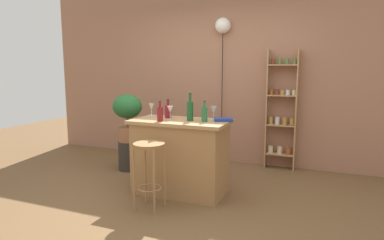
{
  "coord_description": "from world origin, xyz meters",
  "views": [
    {
      "loc": [
        1.64,
        -3.36,
        1.52
      ],
      "look_at": [
        0.05,
        0.55,
        0.87
      ],
      "focal_mm": 31.76,
      "sensor_mm": 36.0,
      "label": 1
    }
  ],
  "objects_px": {
    "spice_shelf": "(281,111)",
    "bottle_soda_blue": "(160,114)",
    "bottle_wine_red": "(190,110)",
    "cookbook": "(223,120)",
    "bar_stool": "(149,160)",
    "wine_glass_center": "(214,110)",
    "wine_glass_left": "(170,110)",
    "pendant_globe_light": "(223,27)",
    "potted_plant": "(128,113)",
    "wine_glass_right": "(151,107)",
    "bottle_sauce_amber": "(204,114)",
    "bottle_olive_oil": "(168,111)",
    "plant_stool": "(129,155)"
  },
  "relations": [
    {
      "from": "potted_plant",
      "to": "pendant_globe_light",
      "type": "height_order",
      "value": "pendant_globe_light"
    },
    {
      "from": "bar_stool",
      "to": "wine_glass_left",
      "type": "distance_m",
      "value": 0.75
    },
    {
      "from": "spice_shelf",
      "to": "bottle_soda_blue",
      "type": "height_order",
      "value": "spice_shelf"
    },
    {
      "from": "spice_shelf",
      "to": "wine_glass_right",
      "type": "bearing_deg",
      "value": -137.78
    },
    {
      "from": "bottle_olive_oil",
      "to": "wine_glass_right",
      "type": "relative_size",
      "value": 1.42
    },
    {
      "from": "bottle_soda_blue",
      "to": "wine_glass_left",
      "type": "bearing_deg",
      "value": 75.01
    },
    {
      "from": "wine_glass_left",
      "to": "wine_glass_center",
      "type": "relative_size",
      "value": 1.0
    },
    {
      "from": "bottle_wine_red",
      "to": "wine_glass_left",
      "type": "xyz_separation_m",
      "value": [
        -0.26,
        0.0,
        -0.01
      ]
    },
    {
      "from": "potted_plant",
      "to": "bottle_soda_blue",
      "type": "relative_size",
      "value": 2.89
    },
    {
      "from": "plant_stool",
      "to": "wine_glass_center",
      "type": "height_order",
      "value": "wine_glass_center"
    },
    {
      "from": "potted_plant",
      "to": "pendant_globe_light",
      "type": "xyz_separation_m",
      "value": [
        1.15,
        0.97,
        1.28
      ]
    },
    {
      "from": "bottle_olive_oil",
      "to": "wine_glass_right",
      "type": "bearing_deg",
      "value": 167.41
    },
    {
      "from": "bottle_olive_oil",
      "to": "bottle_wine_red",
      "type": "relative_size",
      "value": 0.71
    },
    {
      "from": "bar_stool",
      "to": "spice_shelf",
      "type": "xyz_separation_m",
      "value": [
        1.1,
        2.07,
        0.34
      ]
    },
    {
      "from": "bottle_olive_oil",
      "to": "bottle_wine_red",
      "type": "bearing_deg",
      "value": -17.53
    },
    {
      "from": "bottle_soda_blue",
      "to": "plant_stool",
      "type": "bearing_deg",
      "value": 141.14
    },
    {
      "from": "spice_shelf",
      "to": "bottle_wine_red",
      "type": "height_order",
      "value": "spice_shelf"
    },
    {
      "from": "bottle_olive_oil",
      "to": "wine_glass_left",
      "type": "xyz_separation_m",
      "value": [
        0.08,
        -0.11,
        0.03
      ]
    },
    {
      "from": "bar_stool",
      "to": "wine_glass_center",
      "type": "height_order",
      "value": "wine_glass_center"
    },
    {
      "from": "pendant_globe_light",
      "to": "bottle_wine_red",
      "type": "bearing_deg",
      "value": -86.82
    },
    {
      "from": "potted_plant",
      "to": "wine_glass_left",
      "type": "xyz_separation_m",
      "value": [
        0.98,
        -0.58,
        0.16
      ]
    },
    {
      "from": "plant_stool",
      "to": "pendant_globe_light",
      "type": "bearing_deg",
      "value": 39.97
    },
    {
      "from": "bottle_sauce_amber",
      "to": "spice_shelf",
      "type": "bearing_deg",
      "value": 65.66
    },
    {
      "from": "wine_glass_right",
      "to": "bottle_wine_red",
      "type": "bearing_deg",
      "value": -15.4
    },
    {
      "from": "wine_glass_left",
      "to": "wine_glass_right",
      "type": "bearing_deg",
      "value": 154.35
    },
    {
      "from": "bottle_olive_oil",
      "to": "pendant_globe_light",
      "type": "xyz_separation_m",
      "value": [
        0.26,
        1.43,
        1.16
      ]
    },
    {
      "from": "potted_plant",
      "to": "bottle_wine_red",
      "type": "bearing_deg",
      "value": -24.96
    },
    {
      "from": "bottle_sauce_amber",
      "to": "bottle_wine_red",
      "type": "bearing_deg",
      "value": -179.99
    },
    {
      "from": "wine_glass_center",
      "to": "bottle_soda_blue",
      "type": "bearing_deg",
      "value": -147.92
    },
    {
      "from": "spice_shelf",
      "to": "bottle_soda_blue",
      "type": "xyz_separation_m",
      "value": [
        -1.16,
        -1.67,
        0.12
      ]
    },
    {
      "from": "spice_shelf",
      "to": "bottle_sauce_amber",
      "type": "bearing_deg",
      "value": -114.34
    },
    {
      "from": "bottle_wine_red",
      "to": "wine_glass_left",
      "type": "bearing_deg",
      "value": 179.95
    },
    {
      "from": "pendant_globe_light",
      "to": "plant_stool",
      "type": "bearing_deg",
      "value": -140.03
    },
    {
      "from": "bottle_wine_red",
      "to": "wine_glass_left",
      "type": "relative_size",
      "value": 2.01
    },
    {
      "from": "spice_shelf",
      "to": "bottle_olive_oil",
      "type": "xyz_separation_m",
      "value": [
        -1.2,
        -1.39,
        0.11
      ]
    },
    {
      "from": "bar_stool",
      "to": "wine_glass_right",
      "type": "bearing_deg",
      "value": 116.63
    },
    {
      "from": "spice_shelf",
      "to": "cookbook",
      "type": "relative_size",
      "value": 8.5
    },
    {
      "from": "cookbook",
      "to": "bottle_wine_red",
      "type": "bearing_deg",
      "value": 174.25
    },
    {
      "from": "wine_glass_left",
      "to": "pendant_globe_light",
      "type": "relative_size",
      "value": 0.07
    },
    {
      "from": "bottle_soda_blue",
      "to": "wine_glass_right",
      "type": "relative_size",
      "value": 1.48
    },
    {
      "from": "bottle_wine_red",
      "to": "cookbook",
      "type": "distance_m",
      "value": 0.4
    },
    {
      "from": "wine_glass_right",
      "to": "pendant_globe_light",
      "type": "relative_size",
      "value": 0.07
    },
    {
      "from": "spice_shelf",
      "to": "bottle_soda_blue",
      "type": "relative_size",
      "value": 7.38
    },
    {
      "from": "wine_glass_left",
      "to": "pendant_globe_light",
      "type": "bearing_deg",
      "value": 83.55
    },
    {
      "from": "bottle_wine_red",
      "to": "wine_glass_center",
      "type": "bearing_deg",
      "value": 35.13
    },
    {
      "from": "bottle_wine_red",
      "to": "bar_stool",
      "type": "bearing_deg",
      "value": -112.75
    },
    {
      "from": "bar_stool",
      "to": "spice_shelf",
      "type": "distance_m",
      "value": 2.36
    },
    {
      "from": "potted_plant",
      "to": "cookbook",
      "type": "distance_m",
      "value": 1.67
    },
    {
      "from": "potted_plant",
      "to": "bottle_olive_oil",
      "type": "relative_size",
      "value": 3.0
    },
    {
      "from": "bottle_sauce_amber",
      "to": "pendant_globe_light",
      "type": "height_order",
      "value": "pendant_globe_light"
    }
  ]
}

